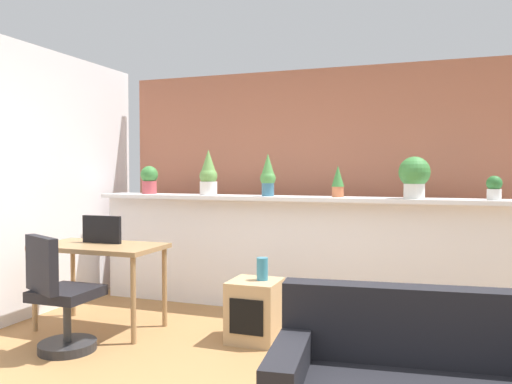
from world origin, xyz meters
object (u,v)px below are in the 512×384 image
Objects in this scene: potted_plant_0 at (149,179)px; potted_plant_4 at (414,175)px; desk at (100,254)px; potted_plant_3 at (338,181)px; office_chair at (60,302)px; potted_plant_2 at (268,175)px; potted_plant_5 at (494,187)px; side_cube_shelf at (255,311)px; vase_on_shelf at (262,269)px; potted_plant_1 at (208,174)px; tv_monitor at (102,229)px.

potted_plant_0 is 0.80× the size of potted_plant_4.
potted_plant_3 is at bearing 29.74° from desk.
potted_plant_0 is 1.97m from office_chair.
potted_plant_4 is (1.39, 0.04, 0.00)m from potted_plant_2.
potted_plant_5 is at bearing 27.58° from office_chair.
office_chair reaches higher than side_cube_shelf.
potted_plant_0 reaches higher than potted_plant_3.
vase_on_shelf is at bearing 29.96° from office_chair.
potted_plant_1 is 0.67m from potted_plant_2.
potted_plant_2 reaches higher than office_chair.
potted_plant_5 is 2.11m from vase_on_shelf.
potted_plant_0 reaches higher than tv_monitor.
potted_plant_2 is at bearing 37.67° from tv_monitor.
potted_plant_3 is at bearing 3.36° from potted_plant_2.
side_cube_shelf is at bearing -31.57° from potted_plant_0.
office_chair is at bearing -81.67° from potted_plant_0.
potted_plant_5 is at bearing -0.66° from potted_plant_1.
potted_plant_4 reaches higher than desk.
potted_plant_0 is 2.08m from potted_plant_3.
potted_plant_2 is 1.39m from potted_plant_4.
potted_plant_4 reaches higher than potted_plant_3.
potted_plant_5 is 2.30m from side_cube_shelf.
potted_plant_2 reaches higher than potted_plant_5.
potted_plant_0 reaches higher than office_chair.
desk is at bearing -139.24° from potted_plant_2.
potted_plant_0 is at bearing 178.99° from potted_plant_5.
potted_plant_2 is 1.40× the size of potted_plant_3.
potted_plant_5 is (0.66, -0.03, -0.10)m from potted_plant_4.
potted_plant_5 is at bearing -1.01° from potted_plant_0.
vase_on_shelf is at bearing -154.30° from potted_plant_5.
side_cube_shelf is 0.35m from vase_on_shelf.
desk is at bearing -162.09° from potted_plant_5.
potted_plant_3 is 1.24m from vase_on_shelf.
vase_on_shelf is (0.24, -0.86, -0.76)m from potted_plant_2.
potted_plant_3 is 0.28× the size of desk.
potted_plant_5 reaches higher than vase_on_shelf.
office_chair is (0.12, -0.69, -0.48)m from tv_monitor.
potted_plant_3 is 1.36m from potted_plant_5.
potted_plant_5 is 0.42× the size of side_cube_shelf.
vase_on_shelf is (0.90, -0.90, -0.77)m from potted_plant_1.
potted_plant_3 reaches higher than potted_plant_5.
potted_plant_2 is 1.66m from tv_monitor.
potted_plant_4 is 0.35× the size of desk.
tv_monitor is at bearing 99.59° from office_chair.
office_chair is (-2.52, -1.69, -0.97)m from potted_plant_4.
side_cube_shelf is at bearing -118.34° from potted_plant_3.
potted_plant_4 reaches higher than office_chair.
potted_plant_5 reaches higher than desk.
potted_plant_4 is 0.76× the size of side_cube_shelf.
potted_plant_0 is at bearing 177.71° from potted_plant_1.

